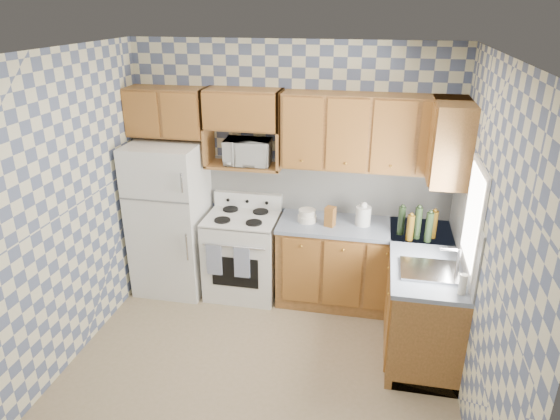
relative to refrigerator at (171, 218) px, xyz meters
The scene contains 31 objects.
floor 1.97m from the refrigerator, 44.43° to the right, with size 3.40×3.40×0.00m, color #887552.
back_wall 1.42m from the refrigerator, 15.35° to the left, with size 3.40×0.02×2.70m, color slate.
right_wall 3.27m from the refrigerator, 22.79° to the right, with size 0.02×3.20×2.70m, color slate.
backsplash_back 1.75m from the refrigerator, 11.47° to the left, with size 2.60×0.01×0.56m, color silver.
backsplash_right 3.02m from the refrigerator, ahead, with size 0.01×1.60×0.56m, color silver.
refrigerator is the anchor object (origin of this frame).
stove_body 0.89m from the refrigerator, ahead, with size 0.76×0.65×0.90m, color silver.
cooktop 0.81m from the refrigerator, ahead, with size 0.76×0.65×0.03m, color silver.
backguard 0.87m from the refrigerator, 20.44° to the left, with size 0.76×0.08×0.17m, color silver.
dish_towel_left 0.73m from the refrigerator, 28.49° to the right, with size 0.16×0.03×0.35m, color navy.
dish_towel_right 0.99m from the refrigerator, 19.79° to the right, with size 0.16×0.03×0.35m, color navy.
base_cabinets_back 2.14m from the refrigerator, ahead, with size 1.75×0.60×0.88m, color brown.
base_cabinets_right 2.74m from the refrigerator, ahead, with size 0.60×1.60×0.88m, color brown.
countertop_back 2.10m from the refrigerator, ahead, with size 1.77×0.63×0.04m, color slate.
countertop_right 2.71m from the refrigerator, ahead, with size 0.63×1.60×0.04m, color slate.
upper_cabinets_back 2.34m from the refrigerator, ahead, with size 1.75×0.33×0.74m, color brown.
upper_cabinets_fridge 1.15m from the refrigerator, 94.64° to the left, with size 0.82×0.33×0.50m, color brown.
upper_cabinets_right 2.99m from the refrigerator, ahead, with size 0.33×0.70×0.74m, color brown.
microwave_shelf 1.02m from the refrigerator, 12.94° to the left, with size 0.80×0.33×0.03m, color brown.
microwave 1.14m from the refrigerator, 13.83° to the left, with size 0.48×0.32×0.27m, color silver.
sink 2.79m from the refrigerator, 16.65° to the right, with size 0.48×0.40×0.03m, color #B7B7BC.
window 3.13m from the refrigerator, 15.12° to the right, with size 0.02×0.66×0.86m, color silver.
bottle_0 2.61m from the refrigerator, ahead, with size 0.07×0.07×0.32m, color black.
bottle_1 2.72m from the refrigerator, ahead, with size 0.07×0.07×0.30m, color black.
bottle_2 2.76m from the refrigerator, ahead, with size 0.07×0.07×0.27m, color #53390D.
bottle_3 2.55m from the refrigerator, ahead, with size 0.07×0.07×0.25m, color #53390D.
bottle_4 2.46m from the refrigerator, ahead, with size 0.07×0.07×0.29m, color black.
knife_block 1.76m from the refrigerator, ahead, with size 0.09×0.09×0.20m, color brown.
electric_kettle 2.09m from the refrigerator, ahead, with size 0.15×0.15×0.19m, color silver.
food_containers 1.51m from the refrigerator, ahead, with size 0.20×0.20×0.13m, color silver, non-canonical shape.
soap_bottle 3.11m from the refrigerator, 21.01° to the right, with size 0.06×0.06×0.17m, color silver.
Camera 1 is at (0.89, -3.42, 3.03)m, focal length 32.00 mm.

